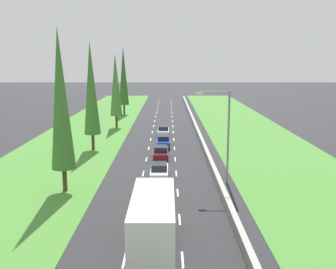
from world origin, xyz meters
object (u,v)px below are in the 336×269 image
(white_sedan_centre_lane, at_px, (160,171))
(poplar_tree_fourth, at_px, (117,85))
(poplar_tree_second, at_px, (62,100))
(street_light_mast, at_px, (226,131))
(maroon_sedan_centre_lane, at_px, (162,153))
(poplar_tree_fifth, at_px, (125,76))
(white_box_truck_centre_lane, at_px, (155,223))
(orange_sedan_centre_lane, at_px, (159,193))
(blue_sedan_centre_lane, at_px, (165,141))
(white_sedan_centre_lane_seventh, at_px, (165,131))
(poplar_tree_third, at_px, (92,89))

(white_sedan_centre_lane, distance_m, poplar_tree_fourth, 32.08)
(white_sedan_centre_lane, distance_m, poplar_tree_second, 12.03)
(poplar_tree_second, bearing_deg, street_light_mast, 8.73)
(maroon_sedan_centre_lane, height_order, street_light_mast, street_light_mast)
(white_sedan_centre_lane, bearing_deg, maroon_sedan_centre_lane, 89.91)
(poplar_tree_second, height_order, poplar_tree_fourth, poplar_tree_second)
(poplar_tree_fourth, relative_size, poplar_tree_fifth, 0.89)
(white_box_truck_centre_lane, distance_m, maroon_sedan_centre_lane, 23.80)
(orange_sedan_centre_lane, height_order, poplar_tree_fifth, poplar_tree_fifth)
(orange_sedan_centre_lane, height_order, blue_sedan_centre_lane, same)
(white_box_truck_centre_lane, xyz_separation_m, poplar_tree_fourth, (-8.28, 46.02, 5.40))
(white_sedan_centre_lane, height_order, poplar_tree_second, poplar_tree_second)
(orange_sedan_centre_lane, height_order, white_sedan_centre_lane_seventh, same)
(blue_sedan_centre_lane, height_order, poplar_tree_fifth, poplar_tree_fifth)
(white_box_truck_centre_lane, xyz_separation_m, white_sedan_centre_lane_seventh, (0.14, 38.20, -1.37))
(blue_sedan_centre_lane, distance_m, poplar_tree_fifth, 34.67)
(blue_sedan_centre_lane, xyz_separation_m, poplar_tree_second, (-8.80, -18.35, 7.59))
(poplar_tree_third, height_order, street_light_mast, poplar_tree_third)
(white_sedan_centre_lane, bearing_deg, white_sedan_centre_lane_seventh, 89.63)
(poplar_tree_second, relative_size, poplar_tree_fourth, 1.13)
(maroon_sedan_centre_lane, bearing_deg, orange_sedan_centre_lane, -89.88)
(blue_sedan_centre_lane, distance_m, white_sedan_centre_lane_seventh, 7.82)
(orange_sedan_centre_lane, relative_size, white_sedan_centre_lane_seventh, 1.00)
(poplar_tree_second, distance_m, poplar_tree_third, 16.61)
(maroon_sedan_centre_lane, xyz_separation_m, poplar_tree_third, (-9.15, 4.86, 7.38))
(white_sedan_centre_lane, height_order, blue_sedan_centre_lane, same)
(maroon_sedan_centre_lane, relative_size, poplar_tree_second, 0.31)
(poplar_tree_third, bearing_deg, poplar_tree_fifth, 89.43)
(poplar_tree_second, distance_m, poplar_tree_fifth, 50.94)
(poplar_tree_third, bearing_deg, white_box_truck_centre_lane, -72.29)
(orange_sedan_centre_lane, bearing_deg, street_light_mast, 38.56)
(maroon_sedan_centre_lane, bearing_deg, poplar_tree_second, -126.13)
(orange_sedan_centre_lane, xyz_separation_m, poplar_tree_fifth, (-8.84, 53.63, 7.62))
(poplar_tree_third, height_order, poplar_tree_fifth, poplar_tree_fifth)
(white_sedan_centre_lane, bearing_deg, poplar_tree_fifth, 100.55)
(white_box_truck_centre_lane, distance_m, white_sedan_centre_lane_seventh, 38.22)
(poplar_tree_fourth, height_order, poplar_tree_fifth, poplar_tree_fifth)
(white_box_truck_centre_lane, xyz_separation_m, blue_sedan_centre_lane, (0.24, 30.38, -1.37))
(white_sedan_centre_lane, bearing_deg, poplar_tree_second, -156.34)
(poplar_tree_second, bearing_deg, poplar_tree_third, 92.01)
(poplar_tree_third, bearing_deg, maroon_sedan_centre_lane, -28.00)
(poplar_tree_second, bearing_deg, orange_sedan_centre_lane, -17.40)
(maroon_sedan_centre_lane, relative_size, white_sedan_centre_lane_seventh, 1.00)
(white_sedan_centre_lane_seventh, bearing_deg, white_sedan_centre_lane, -90.37)
(white_sedan_centre_lane, xyz_separation_m, street_light_mast, (6.28, -1.47, 4.42))
(poplar_tree_fifth, bearing_deg, white_sedan_centre_lane_seventh, -70.16)
(orange_sedan_centre_lane, xyz_separation_m, blue_sedan_centre_lane, (0.20, 21.05, 0.00))
(poplar_tree_fourth, bearing_deg, white_sedan_centre_lane, -74.70)
(maroon_sedan_centre_lane, distance_m, poplar_tree_second, 16.39)
(poplar_tree_fourth, height_order, street_light_mast, poplar_tree_fourth)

